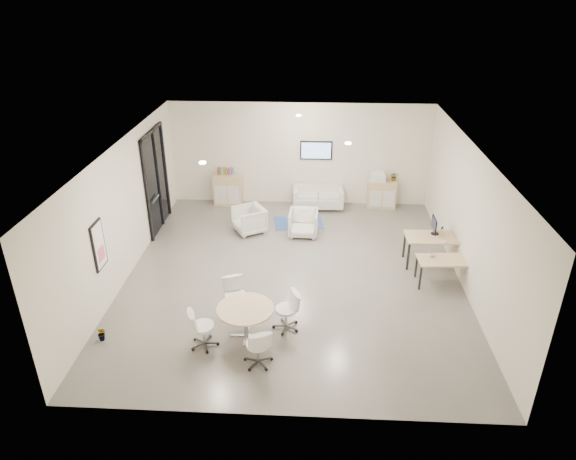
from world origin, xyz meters
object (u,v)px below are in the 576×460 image
(sideboard_left, at_px, (228,189))
(loveseat, at_px, (318,198))
(armchair_right, at_px, (303,222))
(desk_rear, at_px, (436,239))
(sideboard_right, at_px, (382,194))
(armchair_left, at_px, (249,219))
(desk_front, at_px, (445,262))
(round_table, at_px, (245,312))

(sideboard_left, height_order, loveseat, sideboard_left)
(armchair_right, xyz_separation_m, desk_rear, (3.31, -1.45, 0.29))
(sideboard_right, xyz_separation_m, loveseat, (-2.00, -0.15, -0.12))
(sideboard_right, height_order, armchair_left, sideboard_right)
(sideboard_right, relative_size, desk_front, 0.67)
(armchair_left, distance_m, desk_front, 5.51)
(loveseat, xyz_separation_m, desk_front, (2.96, -4.34, 0.28))
(sideboard_right, relative_size, round_table, 0.77)
(desk_front, xyz_separation_m, round_table, (-4.39, -2.22, 0.01))
(sideboard_left, relative_size, armchair_right, 1.22)
(armchair_right, bearing_deg, sideboard_right, 43.73)
(sideboard_right, height_order, desk_front, sideboard_right)
(armchair_left, distance_m, round_table, 4.76)
(sideboard_right, relative_size, loveseat, 0.55)
(sideboard_left, height_order, desk_front, sideboard_left)
(sideboard_left, bearing_deg, armchair_right, -40.40)
(loveseat, bearing_deg, round_table, -105.22)
(armchair_left, xyz_separation_m, desk_front, (4.90, -2.51, 0.18))
(armchair_right, relative_size, desk_front, 0.61)
(desk_front, bearing_deg, sideboard_left, 138.11)
(sideboard_left, relative_size, loveseat, 0.62)
(armchair_left, height_order, round_table, armchair_left)
(armchair_right, bearing_deg, round_table, -100.07)
(sideboard_left, bearing_deg, desk_rear, -31.54)
(loveseat, distance_m, armchair_left, 2.66)
(sideboard_left, xyz_separation_m, loveseat, (2.85, -0.14, -0.17))
(sideboard_left, distance_m, round_table, 6.85)
(loveseat, xyz_separation_m, desk_rear, (2.92, -3.40, 0.38))
(desk_front, height_order, round_table, round_table)
(sideboard_left, xyz_separation_m, desk_rear, (5.76, -3.54, 0.21))
(armchair_right, xyz_separation_m, desk_front, (3.36, -2.39, 0.19))
(loveseat, xyz_separation_m, round_table, (-1.43, -6.56, 0.29))
(loveseat, height_order, desk_rear, desk_rear)
(sideboard_left, bearing_deg, round_table, -78.01)
(desk_front, bearing_deg, round_table, -157.40)
(loveseat, relative_size, armchair_right, 1.97)
(armchair_left, height_order, desk_rear, armchair_left)
(armchair_right, distance_m, desk_rear, 3.63)
(armchair_left, distance_m, armchair_right, 1.54)
(sideboard_right, xyz_separation_m, round_table, (-3.42, -6.71, 0.17))
(sideboard_left, height_order, armchair_right, sideboard_left)
(armchair_right, distance_m, round_table, 4.73)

